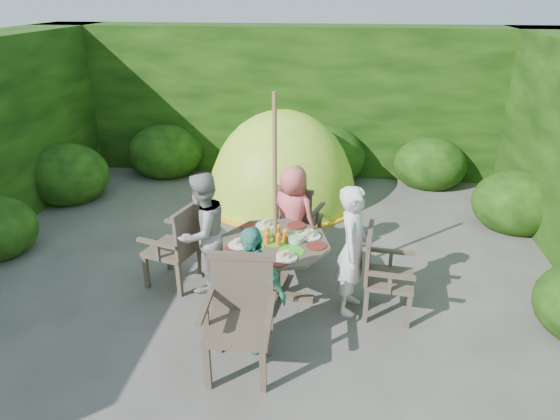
# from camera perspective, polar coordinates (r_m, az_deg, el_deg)

# --- Properties ---
(ground) EXTENTS (60.00, 60.00, 0.00)m
(ground) POSITION_cam_1_polar(r_m,az_deg,el_deg) (5.82, -2.78, -7.68)
(ground) COLOR #4B4843
(ground) RESTS_ON ground
(hedge_enclosure) EXTENTS (9.00, 9.00, 2.50)m
(hedge_enclosure) POSITION_cam_1_polar(r_m,az_deg,el_deg) (6.53, -0.99, 7.92)
(hedge_enclosure) COLOR black
(hedge_enclosure) RESTS_ON ground
(patio_table) EXTENTS (1.30, 1.30, 0.81)m
(patio_table) POSITION_cam_1_polar(r_m,az_deg,el_deg) (5.19, -0.51, -4.63)
(patio_table) COLOR #3E3328
(patio_table) RESTS_ON ground
(parasol_pole) EXTENTS (0.05, 0.05, 2.20)m
(parasol_pole) POSITION_cam_1_polar(r_m,az_deg,el_deg) (4.96, -0.58, 0.78)
(parasol_pole) COLOR brown
(parasol_pole) RESTS_ON ground
(garden_chair_right) EXTENTS (0.52, 0.57, 0.89)m
(garden_chair_right) POSITION_cam_1_polar(r_m,az_deg,el_deg) (5.10, 11.57, -6.97)
(garden_chair_right) COLOR #3E3328
(garden_chair_right) RESTS_ON ground
(garden_chair_left) EXTENTS (0.63, 0.67, 0.93)m
(garden_chair_left) POSITION_cam_1_polar(r_m,az_deg,el_deg) (5.57, -11.58, -3.88)
(garden_chair_left) COLOR #3E3328
(garden_chair_left) RESTS_ON ground
(garden_chair_back) EXTENTS (0.62, 0.58, 0.86)m
(garden_chair_back) POSITION_cam_1_polar(r_m,az_deg,el_deg) (6.20, 1.99, -0.77)
(garden_chair_back) COLOR #3E3328
(garden_chair_back) RESTS_ON ground
(garden_chair_front) EXTENTS (0.61, 0.55, 0.99)m
(garden_chair_front) POSITION_cam_1_polar(r_m,az_deg,el_deg) (4.33, -4.59, -11.77)
(garden_chair_front) COLOR #3E3328
(garden_chair_front) RESTS_ON ground
(child_right) EXTENTS (0.41, 0.55, 1.36)m
(child_right) POSITION_cam_1_polar(r_m,az_deg,el_deg) (5.02, 8.33, -4.56)
(child_right) COLOR white
(child_right) RESTS_ON ground
(child_left) EXTENTS (0.75, 0.81, 1.34)m
(child_left) POSITION_cam_1_polar(r_m,az_deg,el_deg) (5.39, -8.81, -2.61)
(child_left) COLOR #9D9B97
(child_left) RESTS_ON ground
(child_back) EXTENTS (0.71, 0.61, 1.22)m
(child_back) POSITION_cam_1_polar(r_m,az_deg,el_deg) (5.87, 1.47, -0.65)
(child_back) COLOR #ED6265
(child_back) RESTS_ON ground
(child_front) EXTENTS (0.77, 0.58, 1.21)m
(child_front) POSITION_cam_1_polar(r_m,az_deg,el_deg) (4.51, -3.23, -8.90)
(child_front) COLOR teal
(child_front) RESTS_ON ground
(dome_tent) EXTENTS (2.81, 2.81, 2.82)m
(dome_tent) POSITION_cam_1_polar(r_m,az_deg,el_deg) (7.93, 0.24, 1.30)
(dome_tent) COLOR #8AD428
(dome_tent) RESTS_ON ground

